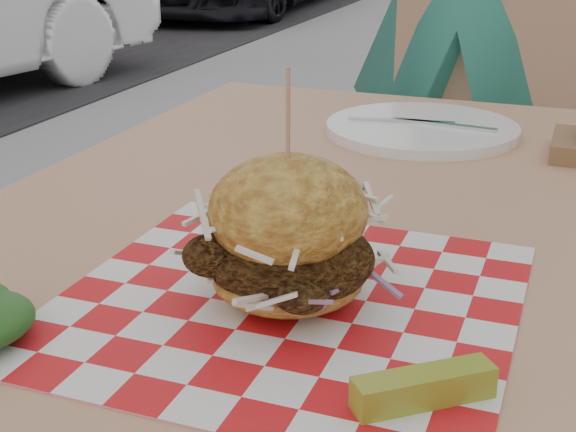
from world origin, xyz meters
name	(u,v)px	position (x,y,z in m)	size (l,w,h in m)	color
patio_table	(344,295)	(-0.09, -0.13, 0.67)	(0.80, 1.20, 0.75)	tan
patio_chair	(482,155)	(-0.07, 0.84, 0.55)	(0.50, 0.51, 0.95)	tan
paper_liner	(288,301)	(-0.09, -0.30, 0.75)	(0.36, 0.36, 0.00)	red
sandwich	(288,240)	(-0.09, -0.30, 0.80)	(0.17, 0.17, 0.19)	gold
pickle_spear	(424,387)	(0.04, -0.41, 0.76)	(0.10, 0.02, 0.02)	olive
place_setting	(422,129)	(-0.09, 0.25, 0.76)	(0.27, 0.27, 0.02)	white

